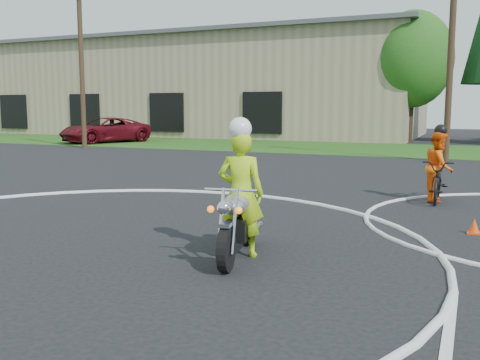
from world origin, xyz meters
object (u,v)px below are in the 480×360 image
at_px(primary_motorcycle, 238,222).
at_px(rider_primary_grp, 241,190).
at_px(pickup_grp, 105,130).
at_px(rider_second_grp, 439,174).

xyz_separation_m(primary_motorcycle, rider_primary_grp, (-0.01, 0.14, 0.49)).
xyz_separation_m(rider_primary_grp, pickup_grp, (-19.72, 21.97, -0.23)).
bearing_deg(primary_motorcycle, pickup_grp, 120.49).
bearing_deg(pickup_grp, primary_motorcycle, -25.96).
distance_m(primary_motorcycle, pickup_grp, 29.64).
bearing_deg(rider_primary_grp, primary_motorcycle, -96.34).
relative_size(rider_primary_grp, rider_second_grp, 1.09).
height_order(primary_motorcycle, rider_primary_grp, rider_primary_grp).
distance_m(primary_motorcycle, rider_primary_grp, 0.51).
relative_size(primary_motorcycle, rider_second_grp, 1.11).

